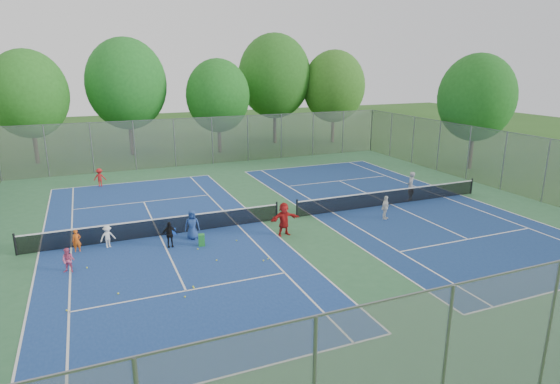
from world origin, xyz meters
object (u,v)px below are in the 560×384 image
at_px(ball_hopper, 202,240).
at_px(net_left, 159,228).
at_px(instructor, 411,186).
at_px(ball_crate, 171,231).
at_px(net_right, 391,197).

bearing_deg(ball_hopper, net_left, 127.98).
height_order(net_left, instructor, instructor).
relative_size(ball_crate, ball_hopper, 0.66).
height_order(net_right, ball_hopper, net_right).
distance_m(net_right, ball_hopper, 12.53).
xyz_separation_m(net_right, instructor, (1.68, 0.37, 0.47)).
height_order(ball_crate, instructor, instructor).
distance_m(net_left, ball_crate, 0.68).
xyz_separation_m(ball_crate, instructor, (15.08, 0.27, 0.76)).
height_order(net_left, net_right, same).
bearing_deg(ball_hopper, instructor, 10.01).
bearing_deg(net_left, instructor, 1.34).
relative_size(net_right, ball_hopper, 22.12).
relative_size(ball_crate, instructor, 0.21).
bearing_deg(ball_crate, net_left, -171.38).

